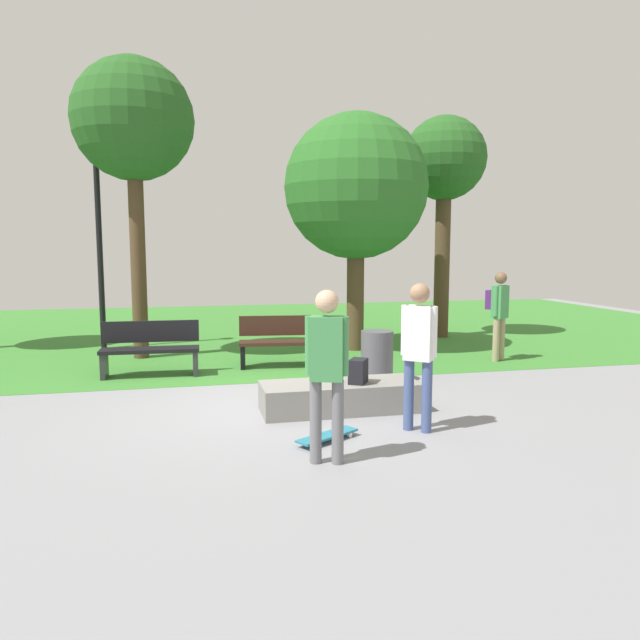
% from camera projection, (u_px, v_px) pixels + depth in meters
% --- Properties ---
extents(ground_plane, '(28.00, 28.00, 0.00)m').
position_uv_depth(ground_plane, '(259.00, 402.00, 8.38)').
color(ground_plane, gray).
extents(grass_lawn, '(26.60, 12.84, 0.01)m').
position_uv_depth(grass_lawn, '(224.00, 329.00, 15.72)').
color(grass_lawn, '#387A2D').
rests_on(grass_lawn, ground_plane).
extents(concrete_ledge, '(2.07, 0.76, 0.38)m').
position_uv_depth(concrete_ledge, '(340.00, 397.00, 7.93)').
color(concrete_ledge, gray).
rests_on(concrete_ledge, ground_plane).
extents(backpack_on_ledge, '(0.32, 0.34, 0.32)m').
position_uv_depth(backpack_on_ledge, '(358.00, 371.00, 7.84)').
color(backpack_on_ledge, black).
rests_on(backpack_on_ledge, concrete_ledge).
extents(skater_performing_trick, '(0.41, 0.29, 1.74)m').
position_uv_depth(skater_performing_trick, '(327.00, 363.00, 5.90)').
color(skater_performing_trick, slate).
rests_on(skater_performing_trick, ground_plane).
extents(skater_watching, '(0.37, 0.36, 1.74)m').
position_uv_depth(skater_watching, '(419.00, 345.00, 6.95)').
color(skater_watching, '#3F5184').
rests_on(skater_watching, ground_plane).
extents(skateboard_by_ledge, '(0.79, 0.59, 0.08)m').
position_uv_depth(skateboard_by_ledge, '(327.00, 436.00, 6.69)').
color(skateboard_by_ledge, teal).
rests_on(skateboard_by_ledge, ground_plane).
extents(park_bench_center_lawn, '(1.62, 0.53, 0.91)m').
position_uv_depth(park_bench_center_lawn, '(150.00, 347.00, 10.04)').
color(park_bench_center_lawn, black).
rests_on(park_bench_center_lawn, ground_plane).
extents(park_bench_near_path, '(1.64, 0.65, 0.91)m').
position_uv_depth(park_bench_near_path, '(284.00, 340.00, 10.81)').
color(park_bench_near_path, '#331E14').
rests_on(park_bench_near_path, ground_plane).
extents(tree_leaning_ash, '(2.94, 2.94, 4.84)m').
position_uv_depth(tree_leaning_ash, '(356.00, 188.00, 12.24)').
color(tree_leaning_ash, '#4C3823').
rests_on(tree_leaning_ash, grass_lawn).
extents(tree_slender_maple, '(1.93, 1.93, 5.15)m').
position_uv_depth(tree_slender_maple, '(444.00, 165.00, 13.96)').
color(tree_slender_maple, '#4C3823').
rests_on(tree_slender_maple, grass_lawn).
extents(tree_tall_oak, '(2.26, 2.26, 5.63)m').
position_uv_depth(tree_tall_oak, '(133.00, 123.00, 11.20)').
color(tree_tall_oak, '#4C3823').
rests_on(tree_tall_oak, grass_lawn).
extents(lamp_post, '(0.28, 0.28, 4.25)m').
position_uv_depth(lamp_post, '(99.00, 226.00, 12.50)').
color(lamp_post, black).
rests_on(lamp_post, ground_plane).
extents(trash_bin, '(0.52, 0.52, 0.82)m').
position_uv_depth(trash_bin, '(377.00, 356.00, 9.60)').
color(trash_bin, '#4C4C51').
rests_on(trash_bin, ground_plane).
extents(pedestrian_with_backpack, '(0.43, 0.44, 1.68)m').
position_uv_depth(pedestrian_with_backpack, '(499.00, 308.00, 11.31)').
color(pedestrian_with_backpack, tan).
rests_on(pedestrian_with_backpack, ground_plane).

